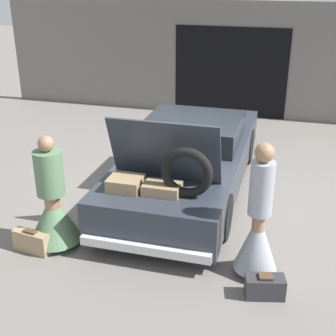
{
  "coord_description": "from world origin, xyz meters",
  "views": [
    {
      "loc": [
        1.62,
        -7.12,
        3.55
      ],
      "look_at": [
        0.0,
        -1.3,
        0.92
      ],
      "focal_mm": 50.0,
      "sensor_mm": 36.0,
      "label": 1
    }
  ],
  "objects_px": {
    "car": "(189,159)",
    "person_left": "(53,208)",
    "suitcase_beside_left_person": "(32,242)",
    "person_right": "(258,229)",
    "suitcase_beside_right_person": "(265,287)"
  },
  "relations": [
    {
      "from": "car",
      "to": "person_left",
      "type": "relative_size",
      "value": 3.06
    },
    {
      "from": "car",
      "to": "suitcase_beside_left_person",
      "type": "relative_size",
      "value": 8.94
    },
    {
      "from": "car",
      "to": "person_left",
      "type": "height_order",
      "value": "car"
    },
    {
      "from": "person_left",
      "to": "person_right",
      "type": "xyz_separation_m",
      "value": [
        2.71,
        0.05,
        0.08
      ]
    },
    {
      "from": "suitcase_beside_left_person",
      "to": "person_left",
      "type": "bearing_deg",
      "value": 51.59
    },
    {
      "from": "car",
      "to": "suitcase_beside_left_person",
      "type": "xyz_separation_m",
      "value": [
        -1.57,
        -2.46,
        -0.4
      ]
    },
    {
      "from": "car",
      "to": "person_right",
      "type": "xyz_separation_m",
      "value": [
        1.36,
        -2.14,
        0.08
      ]
    },
    {
      "from": "person_right",
      "to": "suitcase_beside_right_person",
      "type": "distance_m",
      "value": 0.67
    },
    {
      "from": "car",
      "to": "suitcase_beside_right_person",
      "type": "bearing_deg",
      "value": -59.45
    },
    {
      "from": "car",
      "to": "person_left",
      "type": "bearing_deg",
      "value": -121.83
    },
    {
      "from": "person_left",
      "to": "suitcase_beside_left_person",
      "type": "bearing_deg",
      "value": -28.61
    },
    {
      "from": "person_left",
      "to": "suitcase_beside_left_person",
      "type": "distance_m",
      "value": 0.53
    },
    {
      "from": "person_left",
      "to": "person_right",
      "type": "distance_m",
      "value": 2.72
    },
    {
      "from": "person_left",
      "to": "person_right",
      "type": "relative_size",
      "value": 0.91
    },
    {
      "from": "suitcase_beside_left_person",
      "to": "car",
      "type": "bearing_deg",
      "value": 57.4
    }
  ]
}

